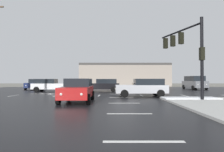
% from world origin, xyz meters
% --- Properties ---
extents(ground_plane, '(120.00, 120.00, 0.00)m').
position_xyz_m(ground_plane, '(0.00, 0.00, 0.00)').
color(ground_plane, slate).
extents(road_asphalt, '(44.00, 44.00, 0.02)m').
position_xyz_m(road_asphalt, '(0.00, 0.00, 0.01)').
color(road_asphalt, black).
rests_on(road_asphalt, ground_plane).
extents(snow_strip_curbside, '(4.00, 1.60, 0.06)m').
position_xyz_m(snow_strip_curbside, '(5.00, -4.00, 0.17)').
color(snow_strip_curbside, white).
rests_on(snow_strip_curbside, sidewalk_corner).
extents(lane_markings, '(36.15, 36.15, 0.01)m').
position_xyz_m(lane_markings, '(1.20, -1.38, 0.02)').
color(lane_markings, silver).
rests_on(lane_markings, road_asphalt).
extents(traffic_signal_mast, '(1.67, 5.35, 5.79)m').
position_xyz_m(traffic_signal_mast, '(5.05, -3.11, 4.15)').
color(traffic_signal_mast, black).
rests_on(traffic_signal_mast, sidewalk_corner).
extents(strip_building_background, '(20.42, 8.00, 5.20)m').
position_xyz_m(strip_building_background, '(2.16, 29.15, 2.60)').
color(strip_building_background, gray).
rests_on(strip_building_background, ground_plane).
extents(sedan_red, '(2.08, 4.56, 1.58)m').
position_xyz_m(sedan_red, '(-3.11, -5.14, 0.85)').
color(sedan_red, '#B21919').
rests_on(sedan_red, road_asphalt).
extents(sedan_silver, '(4.57, 2.11, 1.58)m').
position_xyz_m(sedan_silver, '(1.97, -1.04, 0.85)').
color(sedan_silver, '#B7BABF').
rests_on(sedan_silver, road_asphalt).
extents(sedan_tan, '(2.45, 4.68, 1.58)m').
position_xyz_m(sedan_tan, '(3.39, 8.63, 0.85)').
color(sedan_tan, tan).
rests_on(sedan_tan, road_asphalt).
extents(suv_grey, '(2.39, 4.92, 2.03)m').
position_xyz_m(suv_grey, '(11.74, 11.68, 1.09)').
color(suv_grey, slate).
rests_on(suv_grey, road_asphalt).
extents(sedan_black, '(4.59, 2.16, 1.58)m').
position_xyz_m(sedan_black, '(-1.93, 6.20, 0.85)').
color(sedan_black, black).
rests_on(sedan_black, road_asphalt).
extents(sedan_navy, '(2.25, 4.62, 1.58)m').
position_xyz_m(sedan_navy, '(-12.11, 11.03, 0.85)').
color(sedan_navy, '#141E47').
rests_on(sedan_navy, road_asphalt).
extents(sedan_white, '(4.54, 2.03, 1.58)m').
position_xyz_m(sedan_white, '(-8.41, 5.94, 0.85)').
color(sedan_white, white).
rests_on(sedan_white, road_asphalt).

